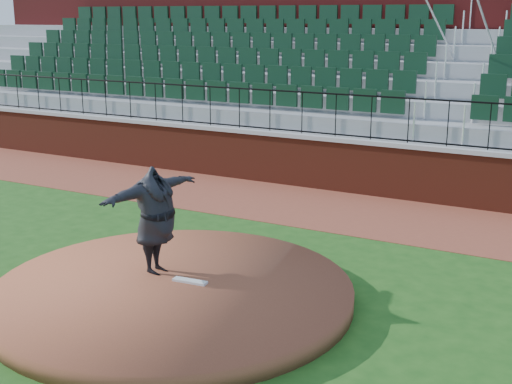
% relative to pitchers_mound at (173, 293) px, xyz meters
% --- Properties ---
extents(ground, '(90.00, 90.00, 0.00)m').
position_rel_pitchers_mound_xyz_m(ground, '(0.41, 0.30, -0.12)').
color(ground, '#1E4D16').
rests_on(ground, ground).
extents(warning_track, '(34.00, 3.20, 0.01)m').
position_rel_pitchers_mound_xyz_m(warning_track, '(0.41, 5.70, -0.12)').
color(warning_track, brown).
rests_on(warning_track, ground).
extents(field_wall, '(34.00, 0.35, 1.20)m').
position_rel_pitchers_mound_xyz_m(field_wall, '(0.41, 7.30, 0.47)').
color(field_wall, maroon).
rests_on(field_wall, ground).
extents(wall_cap, '(34.00, 0.45, 0.10)m').
position_rel_pitchers_mound_xyz_m(wall_cap, '(0.41, 7.30, 1.12)').
color(wall_cap, '#B7B7B7').
rests_on(wall_cap, field_wall).
extents(wall_railing, '(34.00, 0.05, 1.00)m').
position_rel_pitchers_mound_xyz_m(wall_railing, '(0.41, 7.30, 1.67)').
color(wall_railing, black).
rests_on(wall_railing, wall_cap).
extents(seating_stands, '(34.00, 5.10, 4.60)m').
position_rel_pitchers_mound_xyz_m(seating_stands, '(0.41, 10.03, 2.18)').
color(seating_stands, gray).
rests_on(seating_stands, ground).
extents(concourse_wall, '(34.00, 0.50, 5.50)m').
position_rel_pitchers_mound_xyz_m(concourse_wall, '(0.41, 12.83, 2.62)').
color(concourse_wall, maroon).
rests_on(concourse_wall, ground).
extents(pitchers_mound, '(5.30, 5.30, 0.25)m').
position_rel_pitchers_mound_xyz_m(pitchers_mound, '(0.00, 0.00, 0.00)').
color(pitchers_mound, brown).
rests_on(pitchers_mound, ground).
extents(pitching_rubber, '(0.55, 0.18, 0.04)m').
position_rel_pitchers_mound_xyz_m(pitching_rubber, '(0.17, 0.20, 0.14)').
color(pitching_rubber, silver).
rests_on(pitching_rubber, pitchers_mound).
extents(pitcher, '(0.73, 2.09, 1.67)m').
position_rel_pitchers_mound_xyz_m(pitcher, '(-0.51, 0.31, 0.96)').
color(pitcher, black).
rests_on(pitcher, pitchers_mound).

